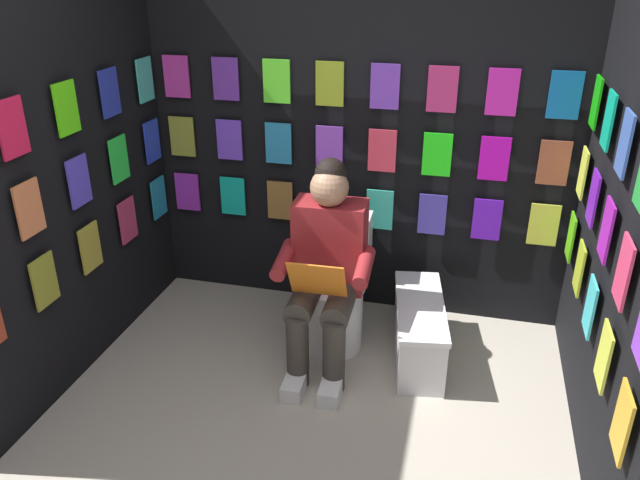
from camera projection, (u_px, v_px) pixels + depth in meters
display_wall_back at (359, 127)px, 3.82m from camera, size 2.75×0.14×2.41m
display_wall_left at (633, 207)px, 2.61m from camera, size 0.14×1.95×2.41m
display_wall_right at (61, 159)px, 3.22m from camera, size 0.14×1.95×2.41m
toilet at (333, 291)px, 3.73m from camera, size 0.41×0.56×0.77m
person_reading at (326, 268)px, 3.42m from camera, size 0.53×0.69×1.19m
comic_longbox_near at (419, 330)px, 3.61m from camera, size 0.39×0.82×0.36m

